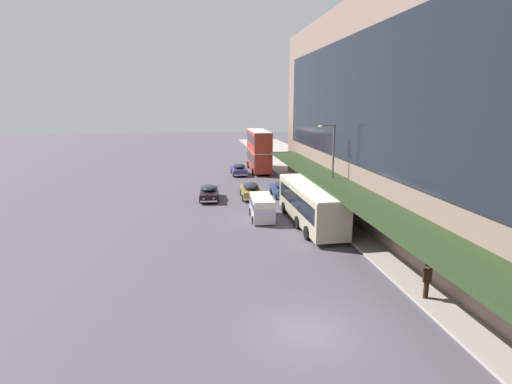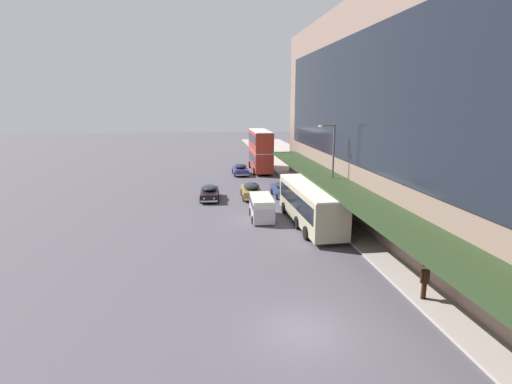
% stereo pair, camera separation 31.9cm
% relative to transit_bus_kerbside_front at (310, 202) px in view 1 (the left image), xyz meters
% --- Properties ---
extents(ground, '(240.00, 240.00, 0.00)m').
position_rel_transit_bus_kerbside_front_xyz_m(ground, '(-4.32, -15.00, -1.87)').
color(ground, '#4F4A53').
extents(transit_bus_kerbside_front, '(3.03, 11.13, 3.26)m').
position_rel_transit_bus_kerbside_front_xyz_m(transit_bus_kerbside_front, '(0.00, 0.00, 0.00)').
color(transit_bus_kerbside_front, tan).
rests_on(transit_bus_kerbside_front, ground).
extents(transit_bus_kerbside_rear, '(2.78, 9.59, 5.85)m').
position_rel_transit_bus_kerbside_front_xyz_m(transit_bus_kerbside_rear, '(-0.31, 26.23, 1.29)').
color(transit_bus_kerbside_rear, '#AB2F21').
rests_on(transit_bus_kerbside_rear, ground).
extents(sedan_lead_near, '(2.06, 4.63, 1.62)m').
position_rel_transit_bus_kerbside_front_xyz_m(sedan_lead_near, '(-3.60, 9.92, -1.08)').
color(sedan_lead_near, olive).
rests_on(sedan_lead_near, ground).
extents(sedan_trailing_near, '(1.95, 4.30, 1.54)m').
position_rel_transit_bus_kerbside_front_xyz_m(sedan_trailing_near, '(-0.29, 10.07, -1.11)').
color(sedan_trailing_near, navy).
rests_on(sedan_trailing_near, ground).
extents(sedan_second_near, '(2.04, 4.71, 1.47)m').
position_rel_transit_bus_kerbside_front_xyz_m(sedan_second_near, '(-7.90, 9.84, -1.14)').
color(sedan_second_near, black).
rests_on(sedan_second_near, ground).
extents(sedan_second_mid, '(2.06, 4.60, 1.56)m').
position_rel_transit_bus_kerbside_front_xyz_m(sedan_second_mid, '(-3.47, 23.51, -1.10)').
color(sedan_second_mid, navy).
rests_on(sedan_second_mid, ground).
extents(vw_van, '(2.03, 4.61, 1.96)m').
position_rel_transit_bus_kerbside_front_xyz_m(vw_van, '(-3.62, 2.28, -0.77)').
color(vw_van, '#BBB5BF').
rests_on(vw_van, ground).
extents(pedestrian_at_kerb, '(0.58, 0.38, 1.86)m').
position_rel_transit_bus_kerbside_front_xyz_m(pedestrian_at_kerb, '(2.31, -13.19, -0.69)').
color(pedestrian_at_kerb, '#342010').
rests_on(pedestrian_at_kerb, sidewalk_kerb).
extents(street_lamp, '(1.50, 0.28, 7.83)m').
position_rel_transit_bus_kerbside_front_xyz_m(street_lamp, '(2.32, 2.10, 2.77)').
color(street_lamp, '#4C4C51').
rests_on(street_lamp, sidewalk_kerb).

